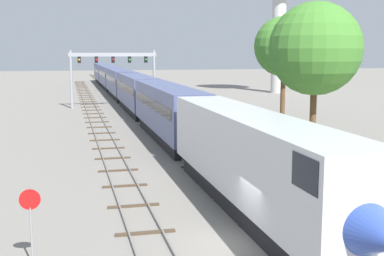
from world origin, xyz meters
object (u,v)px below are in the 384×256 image
at_px(signal_gantry, 113,66).
at_px(trackside_tree_left, 284,47).
at_px(passenger_train, 126,87).
at_px(trackside_tree_mid, 315,49).
at_px(stop_sign, 31,216).

relative_size(signal_gantry, trackside_tree_left, 1.02).
relative_size(passenger_train, trackside_tree_mid, 10.68).
bearing_deg(trackside_tree_left, stop_sign, -125.25).
distance_m(passenger_train, trackside_tree_mid, 38.93).
bearing_deg(signal_gantry, passenger_train, 62.90).
bearing_deg(passenger_train, trackside_tree_left, -53.85).
bearing_deg(trackside_tree_mid, passenger_train, 107.99).
height_order(trackside_tree_left, trackside_tree_mid, trackside_tree_mid).
bearing_deg(trackside_tree_mid, trackside_tree_left, 75.81).
height_order(stop_sign, trackside_tree_mid, trackside_tree_mid).
bearing_deg(trackside_tree_left, trackside_tree_mid, -104.19).
bearing_deg(signal_gantry, stop_sign, -98.23).
relative_size(signal_gantry, trackside_tree_mid, 1.01).
height_order(passenger_train, trackside_tree_mid, trackside_tree_mid).
height_order(signal_gantry, stop_sign, signal_gantry).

